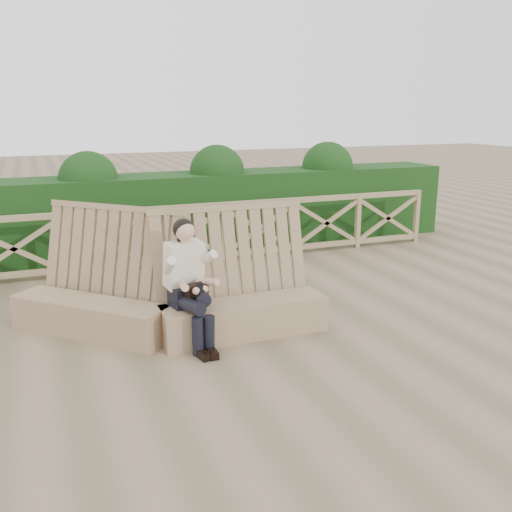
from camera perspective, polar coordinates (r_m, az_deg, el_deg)
name	(u,v)px	position (r m, az deg, el deg)	size (l,w,h in m)	color
ground	(258,333)	(7.29, 0.16, -7.71)	(60.00, 60.00, 0.00)	brown
bench	(168,302)	(7.27, -8.81, -4.60)	(3.74, 2.07, 1.58)	#84684B
woman	(189,279)	(6.81, -6.72, -2.32)	(0.51, 0.98, 1.52)	black
guardrail	(185,235)	(10.32, -7.07, 2.13)	(10.10, 0.09, 1.10)	#856D4D
hedge	(170,213)	(11.42, -8.64, 4.30)	(12.00, 1.20, 1.50)	black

